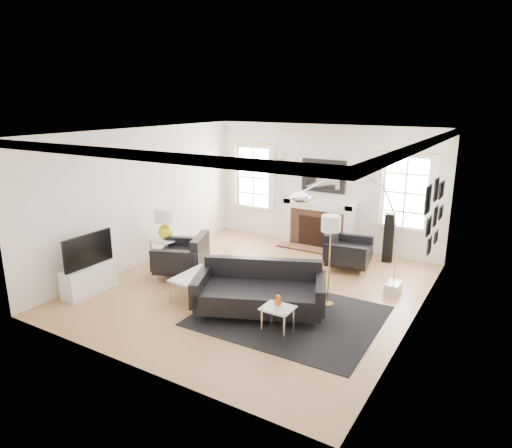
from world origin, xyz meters
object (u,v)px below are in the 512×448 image
Objects in this scene: coffee_table at (205,278)px; gourd_lamp at (165,221)px; fireplace at (319,224)px; arc_floor_lamp at (350,229)px; armchair_left at (184,257)px; armchair_right at (346,251)px; sofa at (260,292)px.

coffee_table is 2.01m from gourd_lamp.
fireplace reaches higher than coffee_table.
arc_floor_lamp is (1.54, -2.29, 0.69)m from fireplace.
armchair_left is 1.37× the size of coffee_table.
armchair_left is at bearing -116.98° from fireplace.
coffee_table is at bearing -119.94° from armchair_right.
coffee_table is at bearing -97.86° from fireplace.
gourd_lamp is (-1.69, 0.92, 0.56)m from coffee_table.
fireplace is 3.54m from gourd_lamp.
armchair_right is 0.46× the size of arc_floor_lamp.
armchair_left is at bearing -20.15° from gourd_lamp.
armchair_left reaches higher than armchair_right.
sofa is 2.67m from armchair_right.
armchair_right is at bearing 60.06° from coffee_table.
arc_floor_lamp is (0.51, -1.30, 0.87)m from armchair_right.
sofa is 2.14× the size of armchair_right.
arc_floor_lamp reaches higher than coffee_table.
armchair_left is 1.20× the size of armchair_right.
fireplace is 2.65× the size of gourd_lamp.
fireplace is at bearing 63.02° from armchair_left.
armchair_left reaches higher than sofa.
arc_floor_lamp is at bearing 53.92° from sofa.
armchair_right is at bearing -43.84° from fireplace.
armchair_left is at bearing -167.15° from arc_floor_lamp.
armchair_left is 1.22m from coffee_table.
armchair_left is 3.24m from armchair_right.
coffee_table is at bearing -28.40° from gourd_lamp.
gourd_lamp reaches higher than fireplace.
arc_floor_lamp is (3.06, 0.70, 0.85)m from armchair_left.
arc_floor_lamp reaches higher than sofa.
gourd_lamp is (-2.20, -2.74, 0.40)m from fireplace.
coffee_table is at bearing -33.29° from armchair_left.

